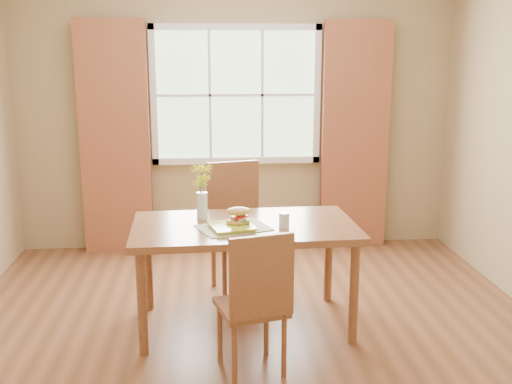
{
  "coord_description": "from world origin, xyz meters",
  "views": [
    {
      "loc": [
        -0.28,
        -3.9,
        1.89
      ],
      "look_at": [
        0.04,
        -0.01,
        0.98
      ],
      "focal_mm": 42.0,
      "sensor_mm": 36.0,
      "label": 1
    }
  ],
  "objects_px": {
    "chair_near": "(255,298)",
    "water_glass": "(284,221)",
    "flower_vase": "(202,186)",
    "dining_table": "(244,235)",
    "croissant_sandwich": "(239,216)",
    "chair_far": "(236,221)"
  },
  "relations": [
    {
      "from": "croissant_sandwich",
      "to": "chair_near",
      "type": "bearing_deg",
      "value": -81.32
    },
    {
      "from": "flower_vase",
      "to": "dining_table",
      "type": "bearing_deg",
      "value": -29.21
    },
    {
      "from": "chair_near",
      "to": "water_glass",
      "type": "relative_size",
      "value": 8.61
    },
    {
      "from": "dining_table",
      "to": "croissant_sandwich",
      "type": "height_order",
      "value": "croissant_sandwich"
    },
    {
      "from": "water_glass",
      "to": "flower_vase",
      "type": "distance_m",
      "value": 0.64
    },
    {
      "from": "dining_table",
      "to": "water_glass",
      "type": "relative_size",
      "value": 14.74
    },
    {
      "from": "chair_far",
      "to": "flower_vase",
      "type": "height_order",
      "value": "flower_vase"
    },
    {
      "from": "chair_near",
      "to": "water_glass",
      "type": "xyz_separation_m",
      "value": [
        0.24,
        0.58,
        0.3
      ]
    },
    {
      "from": "dining_table",
      "to": "chair_near",
      "type": "bearing_deg",
      "value": -90.61
    },
    {
      "from": "chair_near",
      "to": "flower_vase",
      "type": "xyz_separation_m",
      "value": [
        -0.31,
        0.86,
        0.48
      ]
    },
    {
      "from": "chair_near",
      "to": "chair_far",
      "type": "height_order",
      "value": "chair_far"
    },
    {
      "from": "water_glass",
      "to": "chair_far",
      "type": "bearing_deg",
      "value": 108.93
    },
    {
      "from": "dining_table",
      "to": "chair_near",
      "type": "height_order",
      "value": "chair_near"
    },
    {
      "from": "croissant_sandwich",
      "to": "flower_vase",
      "type": "distance_m",
      "value": 0.38
    },
    {
      "from": "croissant_sandwich",
      "to": "flower_vase",
      "type": "height_order",
      "value": "flower_vase"
    },
    {
      "from": "dining_table",
      "to": "water_glass",
      "type": "xyz_separation_m",
      "value": [
        0.26,
        -0.11,
        0.13
      ]
    },
    {
      "from": "chair_near",
      "to": "croissant_sandwich",
      "type": "height_order",
      "value": "chair_near"
    },
    {
      "from": "water_glass",
      "to": "flower_vase",
      "type": "xyz_separation_m",
      "value": [
        -0.55,
        0.27,
        0.19
      ]
    },
    {
      "from": "chair_near",
      "to": "chair_far",
      "type": "xyz_separation_m",
      "value": [
        -0.04,
        1.4,
        0.07
      ]
    },
    {
      "from": "croissant_sandwich",
      "to": "chair_far",
      "type": "bearing_deg",
      "value": 91.07
    },
    {
      "from": "chair_far",
      "to": "croissant_sandwich",
      "type": "xyz_separation_m",
      "value": [
        -0.02,
        -0.79,
        0.26
      ]
    },
    {
      "from": "dining_table",
      "to": "croissant_sandwich",
      "type": "xyz_separation_m",
      "value": [
        -0.04,
        -0.08,
        0.16
      ]
    }
  ]
}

